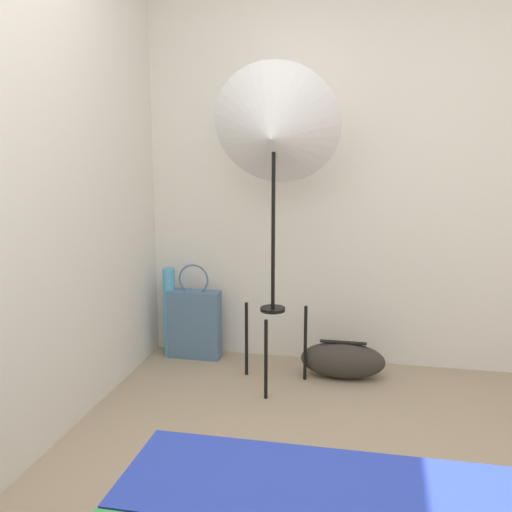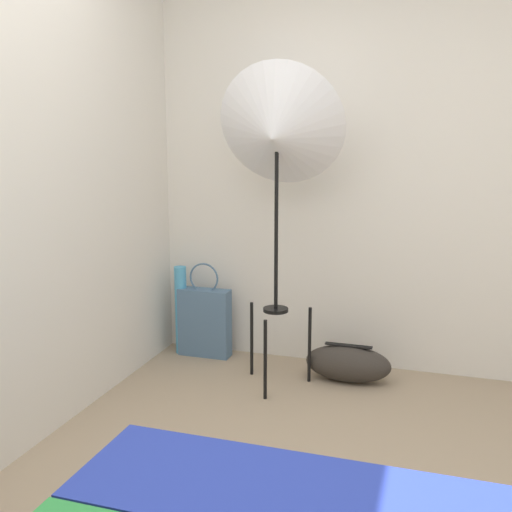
{
  "view_description": "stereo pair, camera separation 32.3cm",
  "coord_description": "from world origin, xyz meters",
  "px_view_note": "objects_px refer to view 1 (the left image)",
  "views": [
    {
      "loc": [
        0.22,
        -1.74,
        1.44
      ],
      "look_at": [
        -0.43,
        1.37,
        0.81
      ],
      "focal_mm": 42.0,
      "sensor_mm": 36.0,
      "label": 1
    },
    {
      "loc": [
        0.53,
        -1.65,
        1.44
      ],
      "look_at": [
        -0.43,
        1.37,
        0.81
      ],
      "focal_mm": 42.0,
      "sensor_mm": 36.0,
      "label": 2
    }
  ],
  "objects_px": {
    "photo_umbrella": "(274,134)",
    "duffel_bag": "(343,360)",
    "tote_bag": "(194,323)",
    "paper_roll": "(170,312)"
  },
  "relations": [
    {
      "from": "photo_umbrella",
      "to": "paper_roll",
      "type": "distance_m",
      "value": 1.42
    },
    {
      "from": "duffel_bag",
      "to": "paper_roll",
      "type": "relative_size",
      "value": 0.85
    },
    {
      "from": "photo_umbrella",
      "to": "duffel_bag",
      "type": "distance_m",
      "value": 1.42
    },
    {
      "from": "tote_bag",
      "to": "paper_roll",
      "type": "relative_size",
      "value": 1.06
    },
    {
      "from": "tote_bag",
      "to": "paper_roll",
      "type": "height_order",
      "value": "tote_bag"
    },
    {
      "from": "photo_umbrella",
      "to": "paper_roll",
      "type": "relative_size",
      "value": 3.09
    },
    {
      "from": "tote_bag",
      "to": "duffel_bag",
      "type": "height_order",
      "value": "tote_bag"
    },
    {
      "from": "photo_umbrella",
      "to": "duffel_bag",
      "type": "relative_size",
      "value": 3.62
    },
    {
      "from": "photo_umbrella",
      "to": "paper_roll",
      "type": "bearing_deg",
      "value": 156.63
    },
    {
      "from": "tote_bag",
      "to": "paper_roll",
      "type": "bearing_deg",
      "value": -179.45
    }
  ]
}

